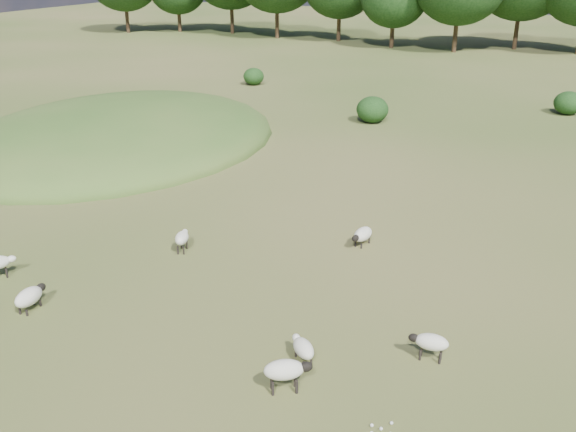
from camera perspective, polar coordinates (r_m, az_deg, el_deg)
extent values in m
plane|color=#315119|center=(37.89, 7.56, 7.54)|extent=(160.00, 160.00, 0.00)
ellipsoid|color=#33561E|center=(36.66, -14.81, 6.47)|extent=(16.00, 20.00, 4.00)
cylinder|color=black|center=(86.71, -14.12, 16.77)|extent=(0.44, 0.44, 3.77)
cylinder|color=black|center=(86.52, -9.64, 16.88)|extent=(0.44, 0.44, 3.12)
cylinder|color=black|center=(83.67, -5.00, 17.29)|extent=(0.44, 0.44, 4.21)
cylinder|color=black|center=(78.78, -0.98, 17.03)|extent=(0.44, 0.44, 4.18)
cylinder|color=black|center=(76.50, 4.54, 16.59)|extent=(0.44, 0.44, 3.61)
cylinder|color=black|center=(71.65, 9.24, 15.74)|extent=(0.44, 0.44, 3.02)
cylinder|color=black|center=(69.61, 14.67, 15.49)|extent=(0.44, 0.44, 3.90)
cylinder|color=black|center=(73.67, 19.66, 15.42)|extent=(0.44, 0.44, 4.22)
ellipsoid|color=black|center=(39.56, 7.51, 9.37)|extent=(1.93, 1.93, 1.58)
ellipsoid|color=black|center=(44.92, 23.66, 9.19)|extent=(1.79, 1.79, 1.47)
ellipsoid|color=black|center=(50.82, -3.07, 12.29)|extent=(1.59, 1.59, 1.30)
ellipsoid|color=beige|center=(22.44, -9.42, -1.94)|extent=(0.69, 0.92, 0.42)
ellipsoid|color=silver|center=(22.82, -9.16, -1.42)|extent=(0.28, 0.32, 0.21)
cylinder|color=black|center=(22.83, -9.47, -2.51)|extent=(0.06, 0.06, 0.30)
cylinder|color=black|center=(22.78, -8.97, -2.53)|extent=(0.06, 0.06, 0.30)
cylinder|color=black|center=(22.41, -9.76, -3.02)|extent=(0.06, 0.06, 0.30)
cylinder|color=black|center=(22.36, -9.26, -3.04)|extent=(0.06, 0.06, 0.30)
ellipsoid|color=silver|center=(22.37, -23.37, -3.52)|extent=(0.34, 0.35, 0.22)
cylinder|color=black|center=(22.63, -23.79, -4.46)|extent=(0.06, 0.06, 0.32)
cylinder|color=black|center=(22.43, -23.72, -4.68)|extent=(0.06, 0.06, 0.32)
ellipsoid|color=beige|center=(22.81, 6.67, -1.62)|extent=(0.67, 1.02, 0.48)
ellipsoid|color=black|center=(22.39, 6.01, -1.97)|extent=(0.28, 0.34, 0.24)
cylinder|color=black|center=(22.67, 6.54, -2.68)|extent=(0.07, 0.07, 0.18)
cylinder|color=black|center=(22.78, 6.03, -2.53)|extent=(0.07, 0.07, 0.18)
cylinder|color=black|center=(23.11, 7.22, -2.21)|extent=(0.07, 0.07, 0.18)
cylinder|color=black|center=(23.21, 6.72, -2.07)|extent=(0.07, 0.07, 0.18)
ellipsoid|color=beige|center=(20.12, -22.07, -6.69)|extent=(0.60, 1.02, 0.50)
ellipsoid|color=black|center=(20.44, -21.11, -5.95)|extent=(0.27, 0.34, 0.25)
cylinder|color=black|center=(20.53, -21.67, -7.11)|extent=(0.07, 0.07, 0.18)
cylinder|color=black|center=(20.38, -21.14, -7.25)|extent=(0.07, 0.07, 0.18)
cylinder|color=black|center=(20.18, -22.72, -7.82)|extent=(0.07, 0.07, 0.18)
cylinder|color=black|center=(20.02, -22.19, -7.98)|extent=(0.07, 0.07, 0.18)
ellipsoid|color=beige|center=(16.58, 1.38, -11.69)|extent=(0.92, 0.90, 0.43)
ellipsoid|color=silver|center=(16.91, 0.75, -10.80)|extent=(0.34, 0.34, 0.22)
cylinder|color=black|center=(16.90, 0.70, -12.16)|extent=(0.06, 0.06, 0.16)
cylinder|color=black|center=(16.97, 1.37, -12.00)|extent=(0.06, 0.06, 0.16)
cylinder|color=black|center=(16.53, 1.38, -13.06)|extent=(0.06, 0.06, 0.16)
cylinder|color=black|center=(16.60, 2.07, -12.89)|extent=(0.06, 0.06, 0.16)
ellipsoid|color=beige|center=(16.93, 12.66, -10.88)|extent=(0.89, 0.53, 0.44)
ellipsoid|color=black|center=(16.95, 11.11, -10.57)|extent=(0.29, 0.23, 0.22)
cylinder|color=black|center=(17.07, 11.67, -12.00)|extent=(0.06, 0.06, 0.31)
cylinder|color=black|center=(17.24, 11.78, -11.61)|extent=(0.06, 0.06, 0.31)
cylinder|color=black|center=(17.03, 13.35, -12.24)|extent=(0.06, 0.06, 0.31)
cylinder|color=black|center=(17.21, 13.44, -11.85)|extent=(0.06, 0.06, 0.31)
ellipsoid|color=beige|center=(15.46, -0.36, -13.51)|extent=(1.09, 0.96, 0.50)
ellipsoid|color=black|center=(15.50, 1.61, -13.25)|extent=(0.39, 0.37, 0.25)
cylinder|color=black|center=(15.84, 0.63, -14.42)|extent=(0.07, 0.07, 0.35)
cylinder|color=black|center=(15.65, 0.76, -14.94)|extent=(0.07, 0.07, 0.35)
cylinder|color=black|center=(15.78, -1.47, -14.58)|extent=(0.07, 0.07, 0.35)
cylinder|color=black|center=(15.59, -1.36, -15.11)|extent=(0.07, 0.07, 0.35)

